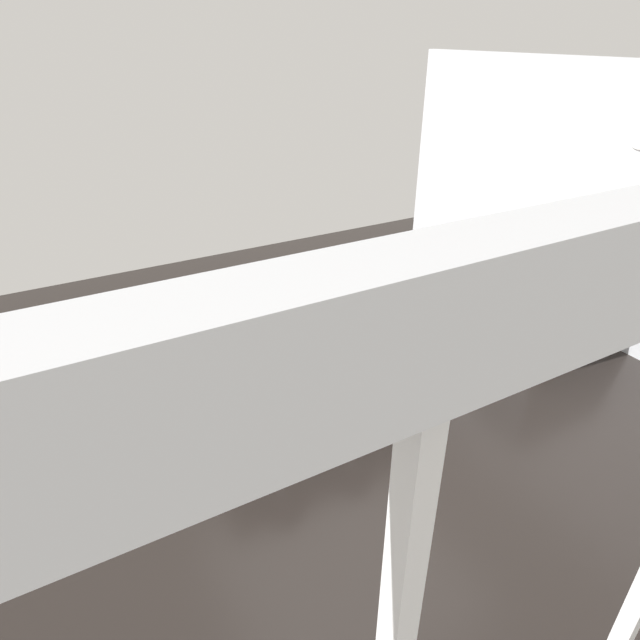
# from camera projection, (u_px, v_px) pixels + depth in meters

# --- Properties ---
(ground_plane) EXTENTS (7.69, 7.69, 0.00)m
(ground_plane) POSITION_uv_depth(u_px,v_px,m) (345.00, 397.00, 4.76)
(ground_plane) COLOR black
(interior_partition_left) EXTENTS (0.15, 5.58, 2.68)m
(interior_partition_left) POSITION_uv_depth(u_px,v_px,m) (596.00, 205.00, 5.36)
(interior_partition_left) COLOR silver
(interior_partition_left) RESTS_ON ground_plane
(sink_cabinet) EXTENTS (1.91, 0.60, 1.17)m
(sink_cabinet) POSITION_uv_depth(u_px,v_px,m) (583.00, 304.00, 5.37)
(sink_cabinet) COLOR #4C5156
(sink_cabinet) RESTS_ON ground_plane
(oven_range) EXTENTS (0.60, 0.61, 0.86)m
(oven_range) POSITION_uv_depth(u_px,v_px,m) (489.00, 263.00, 6.38)
(oven_range) COLOR #38383D
(oven_range) RESTS_ON ground_plane
(kitchen_island) EXTENTS (2.11, 0.99, 0.90)m
(kitchen_island) POSITION_uv_depth(u_px,v_px,m) (315.00, 346.00, 4.65)
(kitchen_island) COLOR #4C5156
(kitchen_island) RESTS_ON ground_plane
(stool_by_window) EXTENTS (0.44, 0.44, 0.62)m
(stool_by_window) POSITION_uv_depth(u_px,v_px,m) (421.00, 379.00, 4.49)
(stool_by_window) COLOR #B7B7BC
(stool_by_window) RESTS_ON ground_plane
(stool_middle) EXTENTS (0.44, 0.44, 0.62)m
(stool_middle) POSITION_uv_depth(u_px,v_px,m) (355.00, 402.00, 4.21)
(stool_middle) COLOR #B7B7BC
(stool_middle) RESTS_ON ground_plane
(stool_near_camera) EXTENTS (0.44, 0.44, 0.62)m
(stool_near_camera) POSITION_uv_depth(u_px,v_px,m) (279.00, 429.00, 3.93)
(stool_near_camera) COLOR #B7B7BC
(stool_near_camera) RESTS_ON ground_plane
(cutting_board) EXTENTS (0.36, 0.24, 0.02)m
(cutting_board) POSITION_uv_depth(u_px,v_px,m) (313.00, 307.00, 4.31)
(cutting_board) COLOR olive
(cutting_board) RESTS_ON kitchen_island
(apple_yellow) EXTENTS (0.09, 0.09, 0.09)m
(apple_yellow) POSITION_uv_depth(u_px,v_px,m) (302.00, 301.00, 4.29)
(apple_yellow) COLOR gold
(apple_yellow) RESTS_ON cutting_board
(apple_red) EXTENTS (0.08, 0.08, 0.08)m
(apple_red) POSITION_uv_depth(u_px,v_px,m) (313.00, 297.00, 4.36)
(apple_red) COLOR red
(apple_red) RESTS_ON cutting_board
(water_bottle) EXTENTS (0.06, 0.06, 0.31)m
(water_bottle) POSITION_uv_depth(u_px,v_px,m) (242.00, 303.00, 4.13)
(water_bottle) COLOR silver
(water_bottle) RESTS_ON kitchen_island
(fruit_bowl) EXTENTS (0.21, 0.21, 0.07)m
(fruit_bowl) POSITION_uv_depth(u_px,v_px,m) (379.00, 281.00, 4.69)
(fruit_bowl) COLOR silver
(fruit_bowl) RESTS_ON kitchen_island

